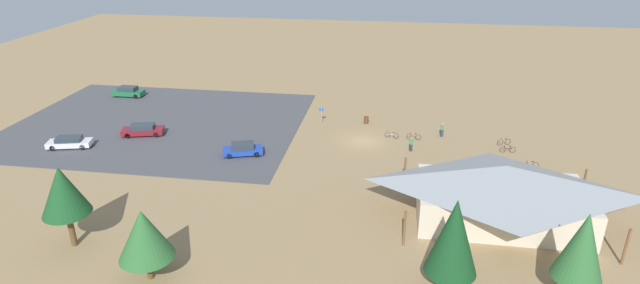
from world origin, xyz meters
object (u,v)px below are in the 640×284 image
(bicycle_teal_lone_east, at_px, (530,166))
(bike_pavilion, at_px, (503,190))
(trash_bin, at_px, (366,120))
(pine_west, at_px, (454,236))
(bicycle_red_yard_right, at_px, (414,137))
(bicycle_black_edge_north, at_px, (508,149))
(lot_sign, at_px, (321,113))
(bicycle_orange_yard_front, at_px, (504,142))
(pine_east, at_px, (144,234))
(car_blue_back_corner, at_px, (243,149))
(bicycle_green_by_bin, at_px, (556,186))
(bicycle_silver_back_row, at_px, (502,162))
(visitor_by_pavilion, at_px, (442,130))
(pine_far_east, at_px, (583,246))
(bicycle_white_lone_west, at_px, (392,135))
(car_green_front_row, at_px, (128,92))
(car_white_inner_stall, at_px, (69,142))
(pine_midwest, at_px, (63,191))
(car_maroon_second_row, at_px, (143,130))
(visitor_near_lot, at_px, (411,144))

(bicycle_teal_lone_east, bearing_deg, bike_pavilion, 65.85)
(trash_bin, height_order, bicycle_teal_lone_east, bicycle_teal_lone_east)
(trash_bin, distance_m, pine_west, 32.85)
(bicycle_red_yard_right, xyz_separation_m, bicycle_black_edge_north, (-10.30, 2.17, 0.01))
(trash_bin, bearing_deg, bicycle_teal_lone_east, 149.25)
(lot_sign, bearing_deg, bicycle_orange_yard_front, 170.89)
(pine_east, bearing_deg, car_blue_back_corner, -91.23)
(bicycle_green_by_bin, relative_size, bicycle_silver_back_row, 1.12)
(bicycle_silver_back_row, distance_m, visitor_by_pavilion, 9.06)
(bike_pavilion, relative_size, lot_sign, 7.53)
(pine_far_east, relative_size, bicycle_white_lone_west, 4.15)
(bicycle_teal_lone_east, xyz_separation_m, bicycle_black_edge_north, (1.53, -4.01, -0.04))
(lot_sign, bearing_deg, bicycle_red_yard_right, 163.60)
(car_green_front_row, height_order, visitor_by_pavilion, visitor_by_pavilion)
(pine_east, bearing_deg, bicycle_silver_back_row, -140.46)
(bicycle_orange_yard_front, xyz_separation_m, car_white_inner_stall, (48.88, 8.35, 0.33))
(bicycle_teal_lone_east, bearing_deg, car_blue_back_corner, 2.26)
(bike_pavilion, relative_size, visitor_by_pavilion, 9.72)
(visitor_by_pavilion, bearing_deg, bicycle_orange_yard_front, 167.87)
(bicycle_red_yard_right, height_order, car_white_inner_stall, car_white_inner_stall)
(pine_midwest, distance_m, visitor_by_pavilion, 40.95)
(bicycle_orange_yard_front, height_order, visitor_by_pavilion, visitor_by_pavilion)
(pine_east, bearing_deg, bicycle_white_lone_west, -119.71)
(trash_bin, xyz_separation_m, lot_sign, (5.62, 0.98, 0.96))
(trash_bin, distance_m, bicycle_green_by_bin, 24.24)
(pine_west, relative_size, bicycle_teal_lone_east, 4.19)
(lot_sign, distance_m, car_maroon_second_row, 21.80)
(trash_bin, distance_m, bicycle_red_yard_right, 7.37)
(bicycle_black_edge_north, relative_size, car_green_front_row, 0.39)
(bicycle_green_by_bin, bearing_deg, bike_pavilion, 46.32)
(bicycle_black_edge_north, distance_m, bicycle_white_lone_west, 13.08)
(bicycle_green_by_bin, distance_m, bicycle_white_lone_west, 19.02)
(bicycle_black_edge_north, bearing_deg, trash_bin, -21.99)
(car_green_front_row, relative_size, car_white_inner_stall, 0.89)
(lot_sign, height_order, bicycle_teal_lone_east, lot_sign)
(pine_east, distance_m, car_blue_back_corner, 21.68)
(pine_west, relative_size, car_blue_back_corner, 1.58)
(bicycle_white_lone_west, xyz_separation_m, car_green_front_row, (38.66, -9.96, 0.42))
(pine_midwest, xyz_separation_m, bicycle_teal_lone_east, (-38.74, -19.75, -4.49))
(bicycle_white_lone_west, bearing_deg, car_maroon_second_row, 7.29)
(car_white_inner_stall, height_order, visitor_by_pavilion, visitor_by_pavilion)
(pine_east, xyz_separation_m, visitor_by_pavilion, (-22.42, -30.24, -2.81))
(pine_far_east, xyz_separation_m, bicycle_silver_back_row, (0.97, -21.21, -4.02))
(bicycle_orange_yard_front, height_order, car_white_inner_stall, car_white_inner_stall)
(lot_sign, bearing_deg, pine_midwest, 62.35)
(bicycle_orange_yard_front, bearing_deg, trash_bin, -15.47)
(visitor_near_lot, bearing_deg, pine_west, 95.44)
(trash_bin, height_order, bicycle_orange_yard_front, trash_bin)
(car_white_inner_stall, distance_m, visitor_by_pavilion, 43.11)
(bicycle_white_lone_west, distance_m, car_green_front_row, 39.93)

